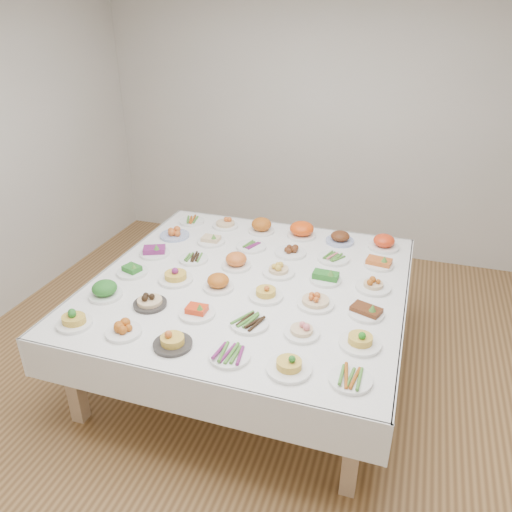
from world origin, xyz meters
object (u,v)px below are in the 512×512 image
(dish_18, at_px, (154,250))
(display_table, at_px, (250,289))
(dish_0, at_px, (74,319))
(dish_35, at_px, (384,241))

(dish_18, bearing_deg, display_table, -10.90)
(dish_18, bearing_deg, dish_0, -89.88)
(dish_35, bearing_deg, display_table, -135.36)
(display_table, height_order, dish_35, dish_35)
(dish_18, bearing_deg, dish_35, 21.83)
(display_table, xyz_separation_m, dish_18, (-0.85, 0.16, 0.11))
(dish_18, relative_size, dish_35, 0.95)
(dish_0, bearing_deg, display_table, 45.40)
(display_table, relative_size, dish_35, 8.96)
(display_table, relative_size, dish_18, 9.41)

